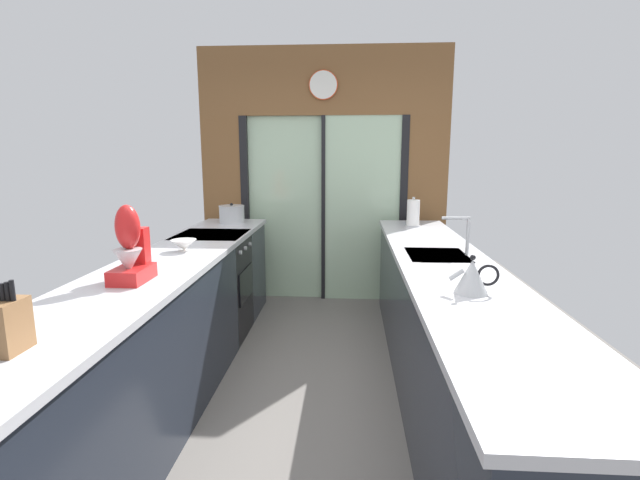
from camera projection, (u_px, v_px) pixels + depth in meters
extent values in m
cube|color=slate|center=(310.00, 373.00, 3.42)|extent=(5.04, 7.60, 0.02)
cube|color=brown|center=(324.00, 81.00, 4.75)|extent=(2.64, 0.08, 0.70)
cube|color=#B2D1AD|center=(286.00, 209.00, 5.05)|extent=(0.80, 0.02, 2.00)
cube|color=#B2D1AD|center=(362.00, 210.00, 4.96)|extent=(0.80, 0.02, 2.00)
cube|color=black|center=(246.00, 209.00, 5.06)|extent=(0.08, 0.10, 2.00)
cube|color=black|center=(403.00, 210.00, 4.95)|extent=(0.08, 0.10, 2.00)
cube|color=black|center=(323.00, 210.00, 5.00)|extent=(0.04, 0.10, 2.00)
cube|color=brown|center=(224.00, 209.00, 5.07)|extent=(0.42, 0.08, 2.00)
cube|color=brown|center=(426.00, 211.00, 4.93)|extent=(0.42, 0.08, 2.00)
cylinder|color=white|center=(323.00, 85.00, 4.70)|extent=(0.28, 0.03, 0.28)
torus|color=#DB4C23|center=(323.00, 85.00, 4.70)|extent=(0.30, 0.02, 0.30)
cube|color=#1E232D|center=(128.00, 371.00, 2.49)|extent=(0.58, 2.55, 0.88)
cube|color=#1E232D|center=(231.00, 270.00, 4.65)|extent=(0.58, 0.65, 0.88)
cube|color=#BCBCC1|center=(168.00, 262.00, 3.02)|extent=(0.62, 3.80, 0.04)
cube|color=#1E232D|center=(444.00, 334.00, 2.99)|extent=(0.58, 3.80, 0.88)
cube|color=#BCBCC1|center=(448.00, 266.00, 2.90)|extent=(0.62, 3.80, 0.04)
cube|color=#B7BABC|center=(437.00, 258.00, 3.15)|extent=(0.40, 0.48, 0.05)
cylinder|color=#B7BABC|center=(468.00, 236.00, 3.11)|extent=(0.02, 0.02, 0.26)
cylinder|color=#B7BABC|center=(455.00, 218.00, 3.09)|extent=(0.18, 0.02, 0.02)
cube|color=black|center=(213.00, 288.00, 4.04)|extent=(0.58, 0.60, 0.88)
cube|color=black|center=(246.00, 284.00, 4.01)|extent=(0.01, 0.48, 0.28)
cube|color=black|center=(211.00, 236.00, 3.95)|extent=(0.58, 0.60, 0.03)
cylinder|color=#B7BABC|center=(241.00, 253.00, 3.77)|extent=(0.02, 0.04, 0.04)
cylinder|color=#B7BABC|center=(245.00, 248.00, 3.95)|extent=(0.02, 0.04, 0.04)
cylinder|color=#B7BABC|center=(250.00, 244.00, 4.13)|extent=(0.02, 0.04, 0.04)
cylinder|color=silver|center=(184.00, 251.00, 3.26)|extent=(0.08, 0.08, 0.01)
cone|color=silver|center=(184.00, 245.00, 3.25)|extent=(0.18, 0.18, 0.07)
cube|color=brown|center=(10.00, 326.00, 1.58)|extent=(0.08, 0.14, 0.19)
cylinder|color=black|center=(3.00, 293.00, 1.56)|extent=(0.02, 0.02, 0.07)
cylinder|color=black|center=(8.00, 293.00, 1.56)|extent=(0.02, 0.02, 0.08)
cylinder|color=black|center=(13.00, 292.00, 1.56)|extent=(0.02, 0.02, 0.08)
cube|color=red|center=(132.00, 274.00, 2.48)|extent=(0.17, 0.26, 0.08)
cube|color=red|center=(139.00, 245.00, 2.55)|extent=(0.10, 0.08, 0.20)
ellipsoid|color=red|center=(128.00, 227.00, 2.42)|extent=(0.13, 0.12, 0.24)
cone|color=#B7BABC|center=(128.00, 261.00, 2.43)|extent=(0.15, 0.15, 0.13)
cylinder|color=#B7BABC|center=(232.00, 215.00, 4.57)|extent=(0.25, 0.25, 0.16)
cylinder|color=#B7BABC|center=(232.00, 206.00, 4.55)|extent=(0.25, 0.25, 0.01)
sphere|color=black|center=(231.00, 204.00, 4.55)|extent=(0.03, 0.03, 0.03)
cone|color=#B7BABC|center=(472.00, 277.00, 2.26)|extent=(0.17, 0.17, 0.17)
sphere|color=black|center=(473.00, 257.00, 2.24)|extent=(0.03, 0.03, 0.03)
cylinder|color=#B7BABC|center=(456.00, 275.00, 2.26)|extent=(0.08, 0.02, 0.07)
torus|color=black|center=(488.00, 275.00, 2.25)|extent=(0.11, 0.01, 0.11)
cylinder|color=#286BB7|center=(410.00, 214.00, 4.57)|extent=(0.06, 0.06, 0.18)
cylinder|color=#286BB7|center=(410.00, 203.00, 4.55)|extent=(0.03, 0.03, 0.04)
cylinder|color=black|center=(411.00, 201.00, 4.55)|extent=(0.03, 0.03, 0.01)
cylinder|color=#B7BABC|center=(413.00, 226.00, 4.37)|extent=(0.14, 0.14, 0.01)
cylinder|color=white|center=(413.00, 213.00, 4.35)|extent=(0.12, 0.12, 0.24)
sphere|color=#B7BABC|center=(414.00, 198.00, 4.32)|extent=(0.03, 0.03, 0.03)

